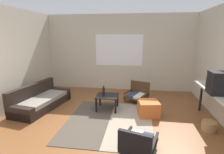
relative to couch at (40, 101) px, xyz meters
The scene contains 13 objects.
ground_plane 2.19m from the couch, 25.59° to the right, with size 7.80×7.80×0.00m, color brown.
far_wall_with_window 3.11m from the couch, 47.11° to the left, with size 5.60×0.13×2.70m.
area_rug 2.11m from the couch, 14.41° to the right, with size 1.98×2.26×0.01m.
couch is the anchor object (origin of this frame).
coffee_table 1.88m from the couch, ahead, with size 0.58×0.54×0.40m.
armchair_by_window 2.81m from the couch, 18.05° to the left, with size 0.78×0.76×0.59m.
armchair_striped_foreground 3.16m from the couch, 31.50° to the right, with size 0.70×0.77×0.53m.
ottoman_orange 2.95m from the couch, ahead, with size 0.48×0.48×0.38m, color #D1662D.
console_shelf 4.38m from the couch, ahead, with size 0.42×1.75×0.83m.
crt_television 4.46m from the couch, ahead, with size 0.53×0.35×0.45m.
clay_vase 4.39m from the couch, ahead, with size 0.20×0.20×0.32m.
glass_bottle 1.80m from the couch, ahead, with size 0.07×0.07×0.27m.
wicker_basket 4.23m from the couch, ahead, with size 0.29×0.29×0.21m, color #9E7A4C.
Camera 1 is at (0.68, -3.36, 1.98)m, focal length 28.40 mm.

